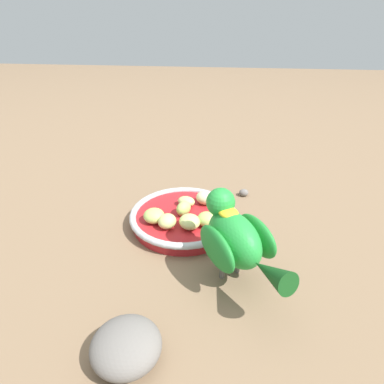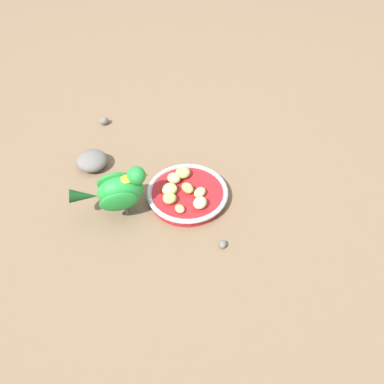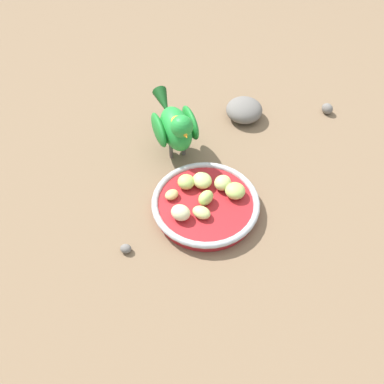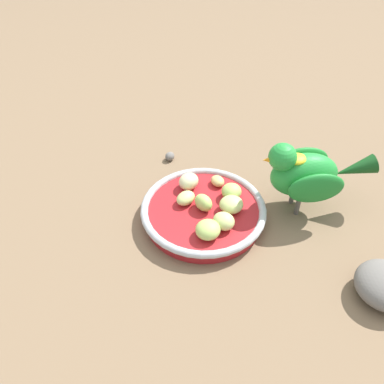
{
  "view_description": "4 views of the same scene",
  "coord_description": "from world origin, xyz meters",
  "px_view_note": "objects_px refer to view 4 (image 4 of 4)",
  "views": [
    {
      "loc": [
        0.08,
        -0.48,
        0.35
      ],
      "look_at": [
        0.02,
        0.06,
        0.05
      ],
      "focal_mm": 30.71,
      "sensor_mm": 36.0,
      "label": 1
    },
    {
      "loc": [
        0.62,
        0.25,
        0.69
      ],
      "look_at": [
        0.03,
        0.05,
        0.05
      ],
      "focal_mm": 35.67,
      "sensor_mm": 36.0,
      "label": 2
    },
    {
      "loc": [
        -0.08,
        0.51,
        0.63
      ],
      "look_at": [
        0.03,
        0.03,
        0.05
      ],
      "focal_mm": 39.87,
      "sensor_mm": 36.0,
      "label": 3
    },
    {
      "loc": [
        -0.41,
        -0.15,
        0.47
      ],
      "look_at": [
        0.01,
        0.05,
        0.05
      ],
      "focal_mm": 38.04,
      "sensor_mm": 36.0,
      "label": 4
    }
  ],
  "objects_px": {
    "feeding_bowl": "(203,212)",
    "apple_piece_3": "(218,181)",
    "apple_piece_5": "(207,229)",
    "apple_piece_4": "(186,198)",
    "apple_piece_0": "(189,181)",
    "apple_piece_7": "(224,221)",
    "parrot": "(307,172)",
    "apple_piece_2": "(230,191)",
    "apple_piece_6": "(231,204)",
    "pebble_0": "(170,156)",
    "apple_piece_1": "(203,203)"
  },
  "relations": [
    {
      "from": "pebble_0",
      "to": "apple_piece_6",
      "type": "bearing_deg",
      "value": -121.12
    },
    {
      "from": "apple_piece_5",
      "to": "apple_piece_4",
      "type": "bearing_deg",
      "value": 50.15
    },
    {
      "from": "pebble_0",
      "to": "parrot",
      "type": "bearing_deg",
      "value": -94.96
    },
    {
      "from": "feeding_bowl",
      "to": "parrot",
      "type": "bearing_deg",
      "value": -55.21
    },
    {
      "from": "apple_piece_6",
      "to": "apple_piece_7",
      "type": "bearing_deg",
      "value": -175.35
    },
    {
      "from": "apple_piece_6",
      "to": "apple_piece_7",
      "type": "distance_m",
      "value": 0.04
    },
    {
      "from": "feeding_bowl",
      "to": "pebble_0",
      "type": "distance_m",
      "value": 0.17
    },
    {
      "from": "apple_piece_2",
      "to": "apple_piece_6",
      "type": "height_order",
      "value": "same"
    },
    {
      "from": "apple_piece_2",
      "to": "apple_piece_4",
      "type": "distance_m",
      "value": 0.07
    },
    {
      "from": "apple_piece_1",
      "to": "apple_piece_3",
      "type": "bearing_deg",
      "value": 2.75
    },
    {
      "from": "parrot",
      "to": "pebble_0",
      "type": "relative_size",
      "value": 8.54
    },
    {
      "from": "feeding_bowl",
      "to": "apple_piece_5",
      "type": "xyz_separation_m",
      "value": [
        -0.05,
        -0.03,
        0.02
      ]
    },
    {
      "from": "feeding_bowl",
      "to": "apple_piece_6",
      "type": "bearing_deg",
      "value": -68.48
    },
    {
      "from": "feeding_bowl",
      "to": "apple_piece_2",
      "type": "relative_size",
      "value": 6.18
    },
    {
      "from": "apple_piece_5",
      "to": "parrot",
      "type": "relative_size",
      "value": 0.22
    },
    {
      "from": "feeding_bowl",
      "to": "apple_piece_7",
      "type": "xyz_separation_m",
      "value": [
        -0.02,
        -0.04,
        0.02
      ]
    },
    {
      "from": "apple_piece_0",
      "to": "pebble_0",
      "type": "relative_size",
      "value": 1.79
    },
    {
      "from": "apple_piece_1",
      "to": "apple_piece_6",
      "type": "xyz_separation_m",
      "value": [
        0.02,
        -0.04,
        -0.0
      ]
    },
    {
      "from": "feeding_bowl",
      "to": "apple_piece_5",
      "type": "relative_size",
      "value": 5.31
    },
    {
      "from": "apple_piece_5",
      "to": "apple_piece_6",
      "type": "distance_m",
      "value": 0.07
    },
    {
      "from": "feeding_bowl",
      "to": "apple_piece_4",
      "type": "bearing_deg",
      "value": 88.78
    },
    {
      "from": "apple_piece_3",
      "to": "apple_piece_6",
      "type": "height_order",
      "value": "apple_piece_6"
    },
    {
      "from": "apple_piece_0",
      "to": "apple_piece_2",
      "type": "distance_m",
      "value": 0.07
    },
    {
      "from": "apple_piece_3",
      "to": "apple_piece_7",
      "type": "distance_m",
      "value": 0.1
    },
    {
      "from": "apple_piece_0",
      "to": "parrot",
      "type": "xyz_separation_m",
      "value": [
        0.06,
        -0.18,
        0.04
      ]
    },
    {
      "from": "apple_piece_4",
      "to": "apple_piece_6",
      "type": "distance_m",
      "value": 0.07
    },
    {
      "from": "apple_piece_3",
      "to": "apple_piece_6",
      "type": "bearing_deg",
      "value": -137.64
    },
    {
      "from": "apple_piece_1",
      "to": "apple_piece_6",
      "type": "relative_size",
      "value": 0.87
    },
    {
      "from": "apple_piece_1",
      "to": "apple_piece_6",
      "type": "bearing_deg",
      "value": -68.3
    },
    {
      "from": "apple_piece_0",
      "to": "apple_piece_5",
      "type": "distance_m",
      "value": 0.11
    },
    {
      "from": "apple_piece_1",
      "to": "pebble_0",
      "type": "height_order",
      "value": "apple_piece_1"
    },
    {
      "from": "parrot",
      "to": "pebble_0",
      "type": "bearing_deg",
      "value": -37.94
    },
    {
      "from": "apple_piece_4",
      "to": "apple_piece_5",
      "type": "xyz_separation_m",
      "value": [
        -0.05,
        -0.06,
        0.0
      ]
    },
    {
      "from": "apple_piece_5",
      "to": "apple_piece_0",
      "type": "bearing_deg",
      "value": 40.06
    },
    {
      "from": "apple_piece_7",
      "to": "pebble_0",
      "type": "relative_size",
      "value": 1.72
    },
    {
      "from": "apple_piece_6",
      "to": "pebble_0",
      "type": "distance_m",
      "value": 0.19
    },
    {
      "from": "apple_piece_7",
      "to": "apple_piece_6",
      "type": "bearing_deg",
      "value": 4.65
    },
    {
      "from": "apple_piece_3",
      "to": "apple_piece_4",
      "type": "bearing_deg",
      "value": 155.62
    },
    {
      "from": "apple_piece_2",
      "to": "pebble_0",
      "type": "relative_size",
      "value": 1.64
    },
    {
      "from": "feeding_bowl",
      "to": "apple_piece_3",
      "type": "height_order",
      "value": "apple_piece_3"
    },
    {
      "from": "apple_piece_5",
      "to": "apple_piece_6",
      "type": "bearing_deg",
      "value": -11.14
    },
    {
      "from": "apple_piece_0",
      "to": "apple_piece_7",
      "type": "height_order",
      "value": "apple_piece_0"
    },
    {
      "from": "apple_piece_2",
      "to": "apple_piece_6",
      "type": "bearing_deg",
      "value": -153.41
    },
    {
      "from": "apple_piece_1",
      "to": "apple_piece_7",
      "type": "relative_size",
      "value": 0.96
    },
    {
      "from": "apple_piece_6",
      "to": "apple_piece_7",
      "type": "height_order",
      "value": "same"
    },
    {
      "from": "apple_piece_6",
      "to": "parrot",
      "type": "bearing_deg",
      "value": -50.4
    },
    {
      "from": "feeding_bowl",
      "to": "apple_piece_5",
      "type": "height_order",
      "value": "apple_piece_5"
    },
    {
      "from": "feeding_bowl",
      "to": "apple_piece_3",
      "type": "relative_size",
      "value": 7.53
    },
    {
      "from": "apple_piece_1",
      "to": "parrot",
      "type": "relative_size",
      "value": 0.19
    },
    {
      "from": "feeding_bowl",
      "to": "apple_piece_4",
      "type": "height_order",
      "value": "apple_piece_4"
    }
  ]
}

